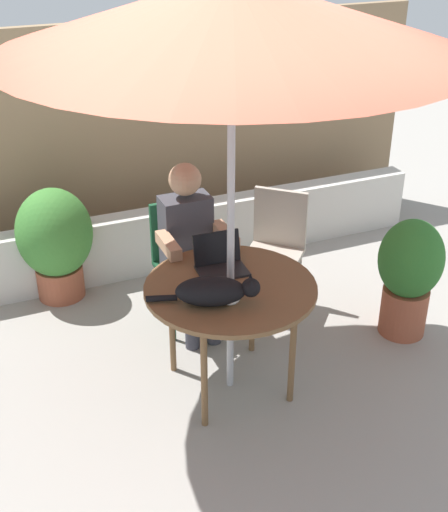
# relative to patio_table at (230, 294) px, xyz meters

# --- Properties ---
(ground_plane) EXTENTS (14.00, 14.00, 0.00)m
(ground_plane) POSITION_rel_patio_table_xyz_m (0.00, 0.00, -0.69)
(ground_plane) COLOR gray
(fence_back) EXTENTS (5.36, 0.08, 1.93)m
(fence_back) POSITION_rel_patio_table_xyz_m (0.00, 2.20, 0.28)
(fence_back) COLOR #937756
(fence_back) RESTS_ON ground
(planter_wall_low) EXTENTS (4.82, 0.20, 0.53)m
(planter_wall_low) POSITION_rel_patio_table_xyz_m (0.00, 1.64, -0.42)
(planter_wall_low) COLOR beige
(planter_wall_low) RESTS_ON ground
(patio_table) EXTENTS (1.04, 1.04, 0.75)m
(patio_table) POSITION_rel_patio_table_xyz_m (0.00, 0.00, 0.00)
(patio_table) COLOR brown
(patio_table) RESTS_ON ground
(patio_umbrella) EXTENTS (2.42, 2.42, 2.48)m
(patio_umbrella) POSITION_rel_patio_table_xyz_m (0.00, 0.00, 1.61)
(patio_umbrella) COLOR #B7B7BC
(patio_umbrella) RESTS_ON ground
(chair_occupied) EXTENTS (0.40, 0.40, 0.91)m
(chair_occupied) POSITION_rel_patio_table_xyz_m (0.00, 0.86, -0.15)
(chair_occupied) COLOR #194C2D
(chair_occupied) RESTS_ON ground
(chair_empty) EXTENTS (0.57, 0.57, 0.91)m
(chair_empty) POSITION_rel_patio_table_xyz_m (0.70, 0.77, -0.15)
(chair_empty) COLOR #B2A899
(chair_empty) RESTS_ON ground
(person_seated) EXTENTS (0.48, 0.48, 1.25)m
(person_seated) POSITION_rel_patio_table_xyz_m (-0.00, 0.70, 0.02)
(person_seated) COLOR #3F3F47
(person_seated) RESTS_ON ground
(laptop) EXTENTS (0.31, 0.27, 0.21)m
(laptop) POSITION_rel_patio_table_xyz_m (0.02, 0.22, 0.12)
(laptop) COLOR black
(laptop) RESTS_ON patio_table
(cat) EXTENTS (0.61, 0.34, 0.17)m
(cat) POSITION_rel_patio_table_xyz_m (-0.16, -0.15, 0.14)
(cat) COLOR black
(cat) RESTS_ON patio_table
(potted_plant_near_fence) EXTENTS (0.45, 0.45, 0.88)m
(potted_plant_near_fence) POSITION_rel_patio_table_xyz_m (1.38, 0.07, -0.19)
(potted_plant_near_fence) COLOR #9E5138
(potted_plant_near_fence) RESTS_ON ground
(potted_plant_by_chair) EXTENTS (0.57, 0.57, 0.90)m
(potted_plant_by_chair) POSITION_rel_patio_table_xyz_m (-0.79, 1.52, -0.19)
(potted_plant_by_chair) COLOR #9E5138
(potted_plant_by_chair) RESTS_ON ground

